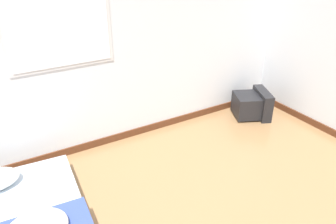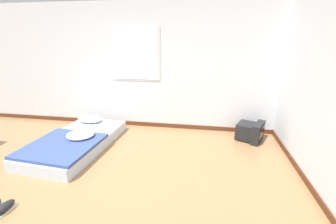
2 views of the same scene
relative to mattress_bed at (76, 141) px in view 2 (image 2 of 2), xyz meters
The scene contains 4 objects.
ground_plane 1.51m from the mattress_bed, 62.23° to the right, with size 20.00×20.00×0.00m, color #997047.
wall_back 1.85m from the mattress_bed, 60.79° to the left, with size 8.39×0.08×2.60m.
mattress_bed is the anchor object (origin of this frame).
crt_tv 3.29m from the mattress_bed, 15.16° to the left, with size 0.59×0.58×0.37m.
Camera 2 is at (1.55, -2.02, 1.92)m, focal length 24.00 mm.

